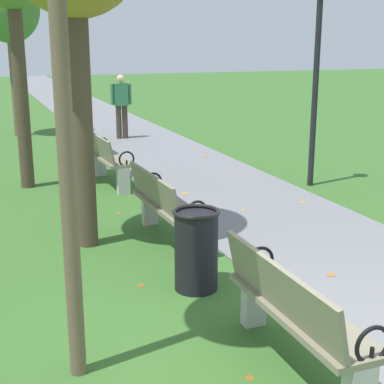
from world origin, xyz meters
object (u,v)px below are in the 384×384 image
(park_bench_1, at_px, (294,311))
(lamp_post, at_px, (317,50))
(pedestrian_walking, at_px, (121,103))
(park_bench_2, at_px, (164,205))
(park_bench_3, at_px, (107,158))
(tree_4, at_px, (8,10))
(trash_bin, at_px, (196,250))

(park_bench_1, xyz_separation_m, lamp_post, (3.30, 4.92, 1.82))
(pedestrian_walking, height_order, lamp_post, lamp_post)
(park_bench_2, distance_m, pedestrian_walking, 7.92)
(park_bench_3, height_order, lamp_post, lamp_post)
(park_bench_2, distance_m, tree_4, 9.76)
(trash_bin, bearing_deg, park_bench_2, 84.24)
(park_bench_2, relative_size, trash_bin, 1.92)
(park_bench_1, bearing_deg, trash_bin, 95.15)
(park_bench_3, height_order, pedestrian_walking, pedestrian_walking)
(park_bench_1, distance_m, park_bench_2, 3.09)
(park_bench_1, xyz_separation_m, park_bench_2, (0.00, 3.09, 0.00))
(park_bench_2, relative_size, tree_4, 0.39)
(trash_bin, bearing_deg, tree_4, 94.77)
(park_bench_2, xyz_separation_m, park_bench_3, (0.00, 3.16, 0.00))
(trash_bin, bearing_deg, lamp_post, 43.58)
(park_bench_1, distance_m, pedestrian_walking, 10.97)
(trash_bin, height_order, lamp_post, lamp_post)
(tree_4, bearing_deg, park_bench_1, -85.18)
(pedestrian_walking, height_order, trash_bin, pedestrian_walking)
(park_bench_1, bearing_deg, lamp_post, 56.10)
(park_bench_3, xyz_separation_m, pedestrian_walking, (1.43, 4.62, 0.44))
(park_bench_1, height_order, pedestrian_walking, pedestrian_walking)
(tree_4, distance_m, lamp_post, 8.70)
(pedestrian_walking, distance_m, trash_bin, 9.38)
(park_bench_1, distance_m, park_bench_3, 6.25)
(park_bench_3, distance_m, trash_bin, 4.62)
(park_bench_3, xyz_separation_m, trash_bin, (-0.15, -4.62, -0.06))
(park_bench_3, bearing_deg, pedestrian_walking, 72.77)
(park_bench_2, relative_size, lamp_post, 0.46)
(park_bench_2, distance_m, lamp_post, 4.19)
(park_bench_2, relative_size, pedestrian_walking, 1.00)
(lamp_post, bearing_deg, pedestrian_walking, 107.47)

